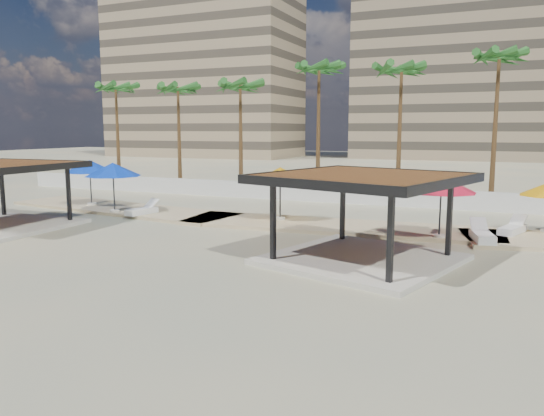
{
  "coord_description": "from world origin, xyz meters",
  "views": [
    {
      "loc": [
        9.71,
        -18.48,
        4.95
      ],
      "look_at": [
        0.09,
        3.41,
        1.4
      ],
      "focal_mm": 35.0,
      "sensor_mm": 36.0,
      "label": 1
    }
  ],
  "objects_px": {
    "umbrella_a": "(90,166)",
    "lounger_c": "(482,236)",
    "umbrella_c": "(441,184)",
    "lounger_b": "(512,229)",
    "pavilion_central": "(363,210)",
    "lounger_a": "(142,211)"
  },
  "relations": [
    {
      "from": "umbrella_a",
      "to": "lounger_c",
      "type": "relative_size",
      "value": 1.8
    },
    {
      "from": "umbrella_c",
      "to": "lounger_b",
      "type": "relative_size",
      "value": 1.86
    },
    {
      "from": "lounger_c",
      "to": "umbrella_c",
      "type": "bearing_deg",
      "value": 77.58
    },
    {
      "from": "pavilion_central",
      "to": "lounger_a",
      "type": "height_order",
      "value": "pavilion_central"
    },
    {
      "from": "lounger_c",
      "to": "pavilion_central",
      "type": "bearing_deg",
      "value": 127.78
    },
    {
      "from": "umbrella_a",
      "to": "lounger_b",
      "type": "xyz_separation_m",
      "value": [
        24.54,
        0.61,
        -2.27
      ]
    },
    {
      "from": "umbrella_c",
      "to": "lounger_a",
      "type": "xyz_separation_m",
      "value": [
        -16.26,
        0.05,
        -2.18
      ]
    },
    {
      "from": "lounger_a",
      "to": "lounger_c",
      "type": "height_order",
      "value": "lounger_c"
    },
    {
      "from": "umbrella_c",
      "to": "lounger_c",
      "type": "distance_m",
      "value": 2.81
    },
    {
      "from": "pavilion_central",
      "to": "lounger_a",
      "type": "xyz_separation_m",
      "value": [
        -14.02,
        5.11,
        -1.62
      ]
    },
    {
      "from": "pavilion_central",
      "to": "umbrella_a",
      "type": "xyz_separation_m",
      "value": [
        -19.29,
        6.81,
        0.65
      ]
    },
    {
      "from": "pavilion_central",
      "to": "umbrella_a",
      "type": "relative_size",
      "value": 1.92
    },
    {
      "from": "pavilion_central",
      "to": "lounger_c",
      "type": "xyz_separation_m",
      "value": [
        4.02,
        5.11,
        -1.61
      ]
    },
    {
      "from": "umbrella_a",
      "to": "lounger_b",
      "type": "bearing_deg",
      "value": 1.42
    },
    {
      "from": "umbrella_c",
      "to": "lounger_a",
      "type": "bearing_deg",
      "value": 179.84
    },
    {
      "from": "pavilion_central",
      "to": "umbrella_c",
      "type": "bearing_deg",
      "value": 82.27
    },
    {
      "from": "pavilion_central",
      "to": "lounger_c",
      "type": "bearing_deg",
      "value": 67.93
    },
    {
      "from": "lounger_a",
      "to": "umbrella_a",
      "type": "bearing_deg",
      "value": 82.51
    },
    {
      "from": "lounger_b",
      "to": "lounger_c",
      "type": "xyz_separation_m",
      "value": [
        -1.22,
        -2.3,
        0.01
      ]
    },
    {
      "from": "umbrella_c",
      "to": "lounger_b",
      "type": "xyz_separation_m",
      "value": [
        3.01,
        2.35,
        -2.18
      ]
    },
    {
      "from": "pavilion_central",
      "to": "lounger_c",
      "type": "distance_m",
      "value": 6.7
    },
    {
      "from": "lounger_b",
      "to": "umbrella_c",
      "type": "bearing_deg",
      "value": 147.31
    }
  ]
}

